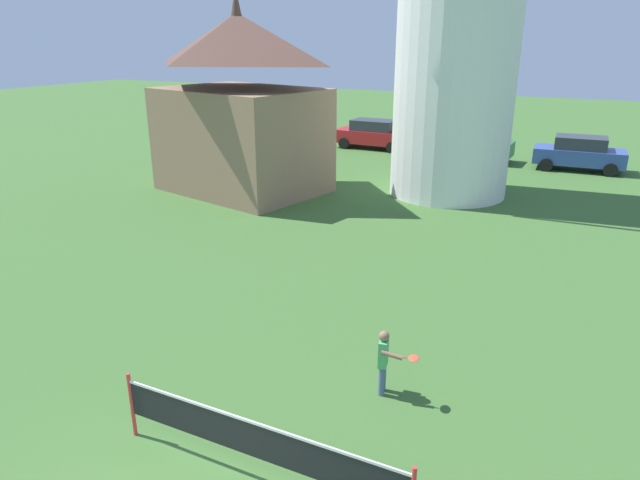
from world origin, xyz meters
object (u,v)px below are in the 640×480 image
Objects in this scene: tennis_net at (255,441)px; chapel at (241,107)px; parked_car_blue at (579,153)px; player_far at (385,359)px; parked_car_red at (374,134)px; parked_car_green at (469,144)px.

tennis_net is 0.59× the size of chapel.
parked_car_blue is at bearing 39.67° from chapel.
player_far is 20.66m from parked_car_blue.
parked_car_blue is at bearing 83.13° from tennis_net.
parked_car_blue reaches higher than player_far.
parked_car_green is (5.40, -0.85, 0.00)m from parked_car_red.
player_far is at bearing -47.12° from chapel.
chapel is at bearing -140.33° from parked_car_blue.
chapel is at bearing 132.88° from player_far.
player_far is at bearing -81.34° from parked_car_green.
parked_car_green is at bearing 55.62° from chapel.
chapel reaches higher than parked_car_red.
chapel reaches higher than player_far.
parked_car_red is 11.15m from chapel.
parked_car_red is at bearing 82.61° from chapel.
parked_car_red reaches higher than tennis_net.
parked_car_green reaches higher than player_far.
parked_car_green is at bearing 95.59° from tennis_net.
parked_car_blue is (5.10, -0.07, -0.00)m from parked_car_green.
chapel is (-9.09, 13.46, 2.60)m from tennis_net.
parked_car_red is at bearing 111.68° from player_far.
parked_car_blue is 0.53× the size of chapel.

